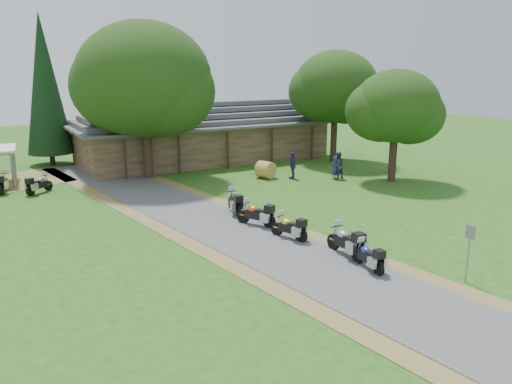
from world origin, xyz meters
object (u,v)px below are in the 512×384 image
motorcycle_row_c (289,226)px  hay_bale (266,170)px  motorcycle_row_e (235,201)px  lodge (204,131)px  motorcycle_row_d (256,213)px  motorcycle_carport_a (3,182)px  motorcycle_carport_b (39,183)px  motorcycle_row_b (346,240)px  motorcycle_row_a (368,255)px

motorcycle_row_c → hay_bale: size_ratio=1.50×
motorcycle_row_e → hay_bale: size_ratio=1.64×
motorcycle_row_e → lodge: bearing=-6.7°
motorcycle_row_d → motorcycle_carport_a: bearing=8.0°
lodge → motorcycle_carport_b: 14.99m
motorcycle_row_d → motorcycle_carport_a: size_ratio=0.99×
motorcycle_row_b → motorcycle_carport_a: (-11.52, 19.25, -0.02)m
motorcycle_carport_b → motorcycle_row_c: bearing=-97.3°
motorcycle_row_e → motorcycle_carport_a: 15.46m
motorcycle_row_b → motorcycle_row_d: bearing=13.1°
motorcycle_row_b → hay_bale: 15.31m
motorcycle_row_a → motorcycle_carport_a: bearing=34.3°
lodge → motorcycle_row_b: lodge is taller
motorcycle_row_d → hay_bale: 10.99m
motorcycle_row_a → motorcycle_carport_b: 21.54m
lodge → motorcycle_carport_b: (-13.76, -5.67, -1.83)m
motorcycle_row_b → motorcycle_carport_b: 20.23m
motorcycle_row_c → hay_bale: (5.75, 11.61, -0.01)m
lodge → motorcycle_carport_b: lodge is taller
motorcycle_carport_a → motorcycle_carport_b: motorcycle_carport_a is taller
lodge → motorcycle_row_d: (-5.35, -18.12, -1.79)m
lodge → motorcycle_row_e: bearing=-108.5°
motorcycle_row_d → hay_bale: bearing=-62.1°
motorcycle_row_c → motorcycle_row_d: (-0.32, 2.44, 0.05)m
motorcycle_row_e → motorcycle_carport_a: motorcycle_row_e is taller
motorcycle_row_d → motorcycle_row_e: size_ratio=0.99×
motorcycle_row_a → motorcycle_row_b: (0.18, 1.56, 0.11)m
motorcycle_row_c → hay_bale: 12.95m
motorcycle_row_a → hay_bale: hay_bale is taller
motorcycle_row_b → motorcycle_row_c: (-0.88, 2.91, -0.08)m
motorcycle_row_a → motorcycle_row_c: (-0.69, 4.48, 0.03)m
motorcycle_row_a → motorcycle_carport_a: motorcycle_carport_a is taller
motorcycle_row_e → motorcycle_carport_b: size_ratio=1.07×
lodge → motorcycle_row_d: lodge is taller
motorcycle_row_c → hay_bale: bearing=-45.0°
motorcycle_row_a → motorcycle_carport_b: size_ratio=0.92×
motorcycle_row_b → motorcycle_row_e: motorcycle_row_b is taller
hay_bale → lodge: bearing=94.6°
motorcycle_row_b → motorcycle_row_d: 5.49m
motorcycle_row_d → motorcycle_carport_b: 15.02m
motorcycle_row_a → motorcycle_row_d: motorcycle_row_d is taller
motorcycle_row_a → motorcycle_row_d: bearing=14.1°
motorcycle_row_a → motorcycle_row_b: motorcycle_row_b is taller
lodge → motorcycle_carport_b: bearing=-157.6°
motorcycle_carport_a → motorcycle_row_d: bearing=-130.2°
motorcycle_carport_b → motorcycle_row_a: bearing=-101.7°
motorcycle_row_d → motorcycle_row_b: bearing=164.0°
motorcycle_row_b → lodge: bearing=-9.5°
lodge → motorcycle_row_b: 23.91m
lodge → motorcycle_row_e: size_ratio=10.95×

